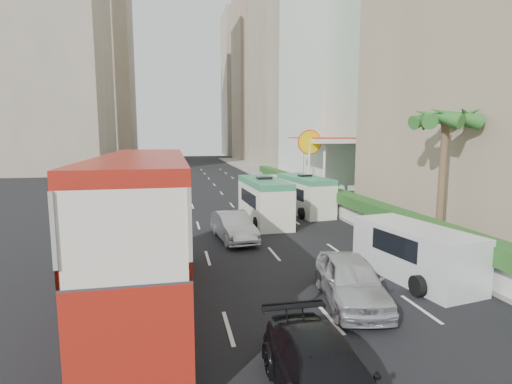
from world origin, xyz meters
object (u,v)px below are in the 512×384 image
object	(u,v)px
car_silver_lane_b	(350,302)
panel_van_near	(414,252)
double_decker_bus	(146,233)
shell_station	(332,166)
car_silver_lane_a	(234,240)
minibus_near	(264,201)
panel_van_far	(277,186)
palm_tree	(442,183)
minibus_far	(305,195)
van_asset	(263,217)

from	to	relation	value
car_silver_lane_b	panel_van_near	size ratio (longest dim) A/B	0.89
double_decker_bus	shell_station	distance (m)	28.02
car_silver_lane_a	minibus_near	size ratio (longest dim) A/B	0.72
car_silver_lane_a	panel_van_far	world-z (taller)	panel_van_far
minibus_near	palm_tree	world-z (taller)	palm_tree
minibus_far	panel_van_near	bearing A→B (deg)	-96.93
minibus_far	panel_van_near	xyz separation A→B (m)	(-0.13, -13.97, -0.30)
car_silver_lane_b	minibus_far	world-z (taller)	minibus_far
car_silver_lane_a	shell_station	size ratio (longest dim) A/B	0.58
minibus_near	panel_van_near	world-z (taller)	minibus_near
car_silver_lane_b	shell_station	distance (m)	25.87
minibus_far	palm_tree	size ratio (longest dim) A/B	0.95
palm_tree	panel_van_near	bearing A→B (deg)	-136.80
car_silver_lane_a	shell_station	world-z (taller)	shell_station
van_asset	shell_station	size ratio (longest dim) A/B	0.55
car_silver_lane_a	shell_station	xyz separation A→B (m)	(11.92, 15.02, 2.75)
double_decker_bus	car_silver_lane_b	world-z (taller)	double_decker_bus
double_decker_bus	panel_van_near	world-z (taller)	double_decker_bus
car_silver_lane_b	minibus_near	distance (m)	13.20
car_silver_lane_b	minibus_near	size ratio (longest dim) A/B	0.73
minibus_near	car_silver_lane_a	bearing A→B (deg)	-124.75
panel_van_near	palm_tree	xyz separation A→B (m)	(3.53, 3.32, 2.33)
car_silver_lane_a	panel_van_far	distance (m)	16.60
minibus_far	shell_station	xyz separation A→B (m)	(5.60, 8.35, 1.40)
car_silver_lane_a	car_silver_lane_b	distance (m)	9.38
car_silver_lane_a	van_asset	bearing A→B (deg)	55.75
car_silver_lane_a	palm_tree	distance (m)	11.03
double_decker_bus	shell_station	world-z (taller)	shell_station
car_silver_lane_a	minibus_far	distance (m)	9.29
panel_van_far	shell_station	distance (m)	5.77
van_asset	minibus_far	bearing A→B (deg)	13.88
car_silver_lane_a	car_silver_lane_b	xyz separation A→B (m)	(2.68, -8.99, 0.00)
panel_van_far	double_decker_bus	bearing A→B (deg)	-120.34
car_silver_lane_b	minibus_far	distance (m)	16.14
panel_van_near	palm_tree	size ratio (longest dim) A/B	0.82
car_silver_lane_b	panel_van_far	xyz separation A→B (m)	(3.78, 24.25, 0.91)
van_asset	panel_van_far	distance (m)	10.28
car_silver_lane_a	minibus_far	bearing A→B (deg)	39.70
van_asset	panel_van_far	world-z (taller)	panel_van_far
palm_tree	shell_station	bearing A→B (deg)	83.40
double_decker_bus	shell_station	size ratio (longest dim) A/B	1.38
panel_van_far	palm_tree	xyz separation A→B (m)	(3.26, -19.24, 2.47)
shell_station	van_asset	bearing A→B (deg)	-133.81
car_silver_lane_b	minibus_near	bearing A→B (deg)	99.86
minibus_near	van_asset	bearing A→B (deg)	78.01
minibus_far	shell_station	world-z (taller)	shell_station
car_silver_lane_b	car_silver_lane_a	bearing A→B (deg)	116.38
double_decker_bus	car_silver_lane_a	world-z (taller)	double_decker_bus
panel_van_far	shell_station	bearing A→B (deg)	-8.46
shell_station	minibus_far	bearing A→B (deg)	-123.85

